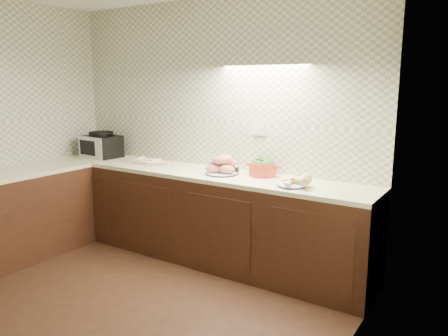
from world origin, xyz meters
The scene contains 8 objects.
room centered at (0.00, 0.00, 1.63)m, with size 3.60×3.60×2.60m.
counter centered at (-0.68, 0.68, 0.45)m, with size 3.60×3.60×0.90m.
toaster_oven centered at (-1.41, 1.53, 1.04)m, with size 0.45×0.36×0.30m.
parsnip_pile centered at (-0.68, 1.51, 0.93)m, with size 0.35×0.33×0.08m.
sweet_potato_plate centered at (0.31, 1.50, 0.98)m, with size 0.32×0.32×0.19m.
onion_bowl centered at (0.35, 1.62, 0.94)m, with size 0.13×0.13×0.10m.
dutch_oven centered at (0.67, 1.64, 0.99)m, with size 0.32×0.27×0.18m.
veg_plate centered at (1.13, 1.42, 0.94)m, with size 0.32×0.32×0.12m.
Camera 1 is at (2.56, -1.93, 1.77)m, focal length 35.00 mm.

